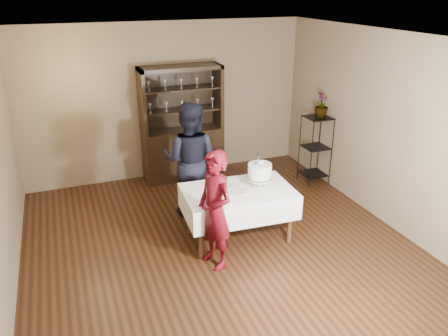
{
  "coord_description": "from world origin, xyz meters",
  "views": [
    {
      "loc": [
        -1.74,
        -4.84,
        3.25
      ],
      "look_at": [
        0.16,
        0.1,
        1.01
      ],
      "focal_mm": 35.0,
      "sensor_mm": 36.0,
      "label": 1
    }
  ],
  "objects_px": {
    "china_hutch": "(183,142)",
    "cake_table": "(238,201)",
    "potted_plant": "(322,105)",
    "plant_etagere": "(315,147)",
    "man": "(190,160)",
    "cake": "(260,172)",
    "woman": "(215,210)"
  },
  "relations": [
    {
      "from": "china_hutch",
      "to": "cake_table",
      "type": "bearing_deg",
      "value": -87.16
    },
    {
      "from": "potted_plant",
      "to": "china_hutch",
      "type": "bearing_deg",
      "value": 153.6
    },
    {
      "from": "plant_etagere",
      "to": "cake_table",
      "type": "height_order",
      "value": "plant_etagere"
    },
    {
      "from": "china_hutch",
      "to": "man",
      "type": "xyz_separation_m",
      "value": [
        -0.27,
        -1.37,
        0.2
      ]
    },
    {
      "from": "man",
      "to": "potted_plant",
      "type": "bearing_deg",
      "value": -141.29
    },
    {
      "from": "man",
      "to": "cake",
      "type": "bearing_deg",
      "value": 159.45
    },
    {
      "from": "cake",
      "to": "potted_plant",
      "type": "height_order",
      "value": "potted_plant"
    },
    {
      "from": "cake_table",
      "to": "china_hutch",
      "type": "bearing_deg",
      "value": 92.84
    },
    {
      "from": "woman",
      "to": "cake",
      "type": "bearing_deg",
      "value": 104.42
    },
    {
      "from": "china_hutch",
      "to": "cake_table",
      "type": "distance_m",
      "value": 2.29
    },
    {
      "from": "man",
      "to": "cake",
      "type": "xyz_separation_m",
      "value": [
        0.7,
        -0.9,
        0.05
      ]
    },
    {
      "from": "cake_table",
      "to": "man",
      "type": "distance_m",
      "value": 1.04
    },
    {
      "from": "plant_etagere",
      "to": "woman",
      "type": "height_order",
      "value": "woman"
    },
    {
      "from": "plant_etagere",
      "to": "cake",
      "type": "height_order",
      "value": "cake"
    },
    {
      "from": "man",
      "to": "potted_plant",
      "type": "distance_m",
      "value": 2.47
    },
    {
      "from": "cake_table",
      "to": "woman",
      "type": "height_order",
      "value": "woman"
    },
    {
      "from": "woman",
      "to": "man",
      "type": "relative_size",
      "value": 0.87
    },
    {
      "from": "cake_table",
      "to": "woman",
      "type": "bearing_deg",
      "value": -136.82
    },
    {
      "from": "plant_etagere",
      "to": "potted_plant",
      "type": "bearing_deg",
      "value": -3.65
    },
    {
      "from": "woman",
      "to": "potted_plant",
      "type": "distance_m",
      "value": 3.1
    },
    {
      "from": "woman",
      "to": "cake",
      "type": "distance_m",
      "value": 0.97
    },
    {
      "from": "china_hutch",
      "to": "man",
      "type": "relative_size",
      "value": 1.15
    },
    {
      "from": "plant_etagere",
      "to": "man",
      "type": "height_order",
      "value": "man"
    },
    {
      "from": "man",
      "to": "woman",
      "type": "bearing_deg",
      "value": 116.41
    },
    {
      "from": "cake_table",
      "to": "woman",
      "type": "relative_size",
      "value": 1.0
    },
    {
      "from": "plant_etagere",
      "to": "man",
      "type": "bearing_deg",
      "value": -172.37
    },
    {
      "from": "cake",
      "to": "woman",
      "type": "bearing_deg",
      "value": -148.99
    },
    {
      "from": "cake_table",
      "to": "cake",
      "type": "height_order",
      "value": "cake"
    },
    {
      "from": "plant_etagere",
      "to": "cake_table",
      "type": "relative_size",
      "value": 0.79
    },
    {
      "from": "china_hutch",
      "to": "plant_etagere",
      "type": "xyz_separation_m",
      "value": [
        2.08,
        -1.05,
        -0.01
      ]
    },
    {
      "from": "plant_etagere",
      "to": "potted_plant",
      "type": "distance_m",
      "value": 0.74
    },
    {
      "from": "plant_etagere",
      "to": "man",
      "type": "distance_m",
      "value": 2.38
    }
  ]
}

